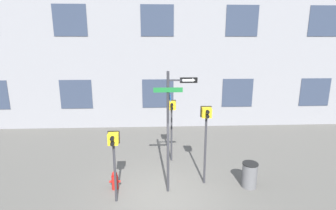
{
  "coord_description": "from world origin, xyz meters",
  "views": [
    {
      "loc": [
        -0.11,
        -7.84,
        5.15
      ],
      "look_at": [
        0.27,
        0.38,
        3.12
      ],
      "focal_mm": 28.0,
      "sensor_mm": 36.0,
      "label": 1
    }
  ],
  "objects_px": {
    "pedestrian_signal_right": "(206,125)",
    "trash_bin": "(249,175)",
    "fire_hydrant": "(115,181)",
    "pedestrian_signal_left": "(114,148)",
    "street_sign_pole": "(170,123)",
    "pedestrian_signal_across": "(172,114)"
  },
  "relations": [
    {
      "from": "pedestrian_signal_across",
      "to": "trash_bin",
      "type": "xyz_separation_m",
      "value": [
        2.67,
        -2.27,
        -1.65
      ]
    },
    {
      "from": "street_sign_pole",
      "to": "pedestrian_signal_left",
      "type": "bearing_deg",
      "value": -164.24
    },
    {
      "from": "street_sign_pole",
      "to": "fire_hydrant",
      "type": "distance_m",
      "value": 2.95
    },
    {
      "from": "street_sign_pole",
      "to": "fire_hydrant",
      "type": "xyz_separation_m",
      "value": [
        -1.96,
        0.23,
        -2.2
      ]
    },
    {
      "from": "fire_hydrant",
      "to": "trash_bin",
      "type": "xyz_separation_m",
      "value": [
        4.81,
        -0.08,
        0.14
      ]
    },
    {
      "from": "pedestrian_signal_across",
      "to": "trash_bin",
      "type": "bearing_deg",
      "value": -40.39
    },
    {
      "from": "pedestrian_signal_right",
      "to": "fire_hydrant",
      "type": "bearing_deg",
      "value": -175.51
    },
    {
      "from": "fire_hydrant",
      "to": "pedestrian_signal_across",
      "type": "bearing_deg",
      "value": 45.69
    },
    {
      "from": "street_sign_pole",
      "to": "pedestrian_signal_right",
      "type": "xyz_separation_m",
      "value": [
        1.29,
        0.49,
        -0.25
      ]
    },
    {
      "from": "pedestrian_signal_left",
      "to": "trash_bin",
      "type": "bearing_deg",
      "value": 8.07
    },
    {
      "from": "pedestrian_signal_right",
      "to": "fire_hydrant",
      "type": "xyz_separation_m",
      "value": [
        -3.25,
        -0.25,
        -1.94
      ]
    },
    {
      "from": "street_sign_pole",
      "to": "trash_bin",
      "type": "height_order",
      "value": "street_sign_pole"
    },
    {
      "from": "pedestrian_signal_left",
      "to": "trash_bin",
      "type": "distance_m",
      "value": 4.92
    },
    {
      "from": "pedestrian_signal_left",
      "to": "pedestrian_signal_across",
      "type": "distance_m",
      "value": 3.56
    },
    {
      "from": "fire_hydrant",
      "to": "pedestrian_signal_left",
      "type": "bearing_deg",
      "value": -78.72
    },
    {
      "from": "pedestrian_signal_across",
      "to": "fire_hydrant",
      "type": "height_order",
      "value": "pedestrian_signal_across"
    },
    {
      "from": "pedestrian_signal_right",
      "to": "pedestrian_signal_across",
      "type": "height_order",
      "value": "pedestrian_signal_right"
    },
    {
      "from": "street_sign_pole",
      "to": "pedestrian_signal_right",
      "type": "relative_size",
      "value": 1.45
    },
    {
      "from": "pedestrian_signal_left",
      "to": "fire_hydrant",
      "type": "distance_m",
      "value": 1.73
    },
    {
      "from": "fire_hydrant",
      "to": "pedestrian_signal_right",
      "type": "bearing_deg",
      "value": 4.49
    },
    {
      "from": "pedestrian_signal_right",
      "to": "trash_bin",
      "type": "bearing_deg",
      "value": -12.08
    },
    {
      "from": "pedestrian_signal_right",
      "to": "trash_bin",
      "type": "distance_m",
      "value": 2.41
    }
  ]
}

